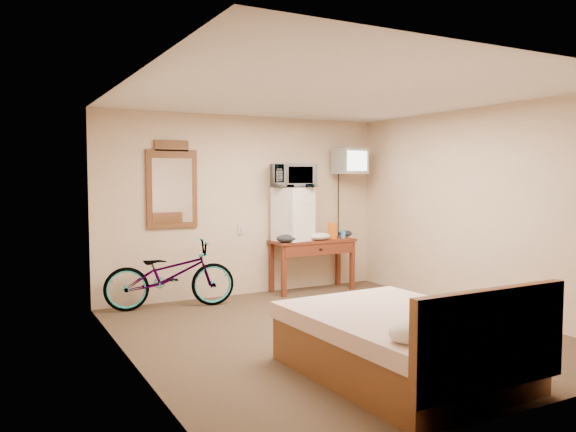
# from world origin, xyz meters

# --- Properties ---
(room) EXTENTS (4.60, 4.64, 2.50)m
(room) POSITION_xyz_m (-0.00, 0.00, 1.25)
(room) COLOR #4B3825
(room) RESTS_ON ground
(desk) EXTENTS (1.24, 0.48, 0.75)m
(desk) POSITION_xyz_m (0.94, 2.00, 0.62)
(desk) COLOR maroon
(desk) RESTS_ON floor
(mini_fridge) EXTENTS (0.57, 0.56, 0.76)m
(mini_fridge) POSITION_xyz_m (0.63, 2.06, 1.13)
(mini_fridge) COLOR white
(mini_fridge) RESTS_ON desk
(microwave) EXTENTS (0.69, 0.56, 0.33)m
(microwave) POSITION_xyz_m (0.63, 2.06, 1.67)
(microwave) COLOR white
(microwave) RESTS_ON mini_fridge
(snack_bag) EXTENTS (0.13, 0.10, 0.24)m
(snack_bag) POSITION_xyz_m (1.25, 1.99, 0.87)
(snack_bag) COLOR orange
(snack_bag) RESTS_ON desk
(blue_cup) EXTENTS (0.07, 0.07, 0.13)m
(blue_cup) POSITION_xyz_m (1.44, 1.98, 0.81)
(blue_cup) COLOR #408FDC
(blue_cup) RESTS_ON desk
(cloth_cream) EXTENTS (0.35, 0.27, 0.11)m
(cloth_cream) POSITION_xyz_m (0.99, 1.92, 0.80)
(cloth_cream) COLOR white
(cloth_cream) RESTS_ON desk
(cloth_dark_a) EXTENTS (0.30, 0.22, 0.11)m
(cloth_dark_a) POSITION_xyz_m (0.43, 1.88, 0.81)
(cloth_dark_a) COLOR black
(cloth_dark_a) RESTS_ON desk
(cloth_dark_b) EXTENTS (0.22, 0.18, 0.10)m
(cloth_dark_b) POSITION_xyz_m (1.56, 2.11, 0.80)
(cloth_dark_b) COLOR black
(cloth_dark_b) RESTS_ON desk
(crt_television) EXTENTS (0.46, 0.57, 0.38)m
(crt_television) POSITION_xyz_m (1.58, 2.02, 1.89)
(crt_television) COLOR black
(crt_television) RESTS_ON room
(wall_mirror) EXTENTS (0.67, 0.04, 1.15)m
(wall_mirror) POSITION_xyz_m (-1.06, 2.27, 1.54)
(wall_mirror) COLOR brown
(wall_mirror) RESTS_ON room
(bicycle) EXTENTS (1.69, 0.84, 0.85)m
(bicycle) POSITION_xyz_m (-1.19, 1.95, 0.43)
(bicycle) COLOR black
(bicycle) RESTS_ON floor
(bed) EXTENTS (1.50, 1.97, 0.90)m
(bed) POSITION_xyz_m (-0.20, -1.38, 0.30)
(bed) COLOR brown
(bed) RESTS_ON floor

